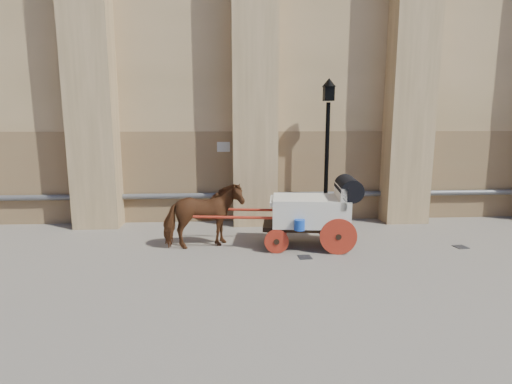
{
  "coord_description": "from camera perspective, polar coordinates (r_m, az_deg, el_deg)",
  "views": [
    {
      "loc": [
        -1.81,
        -9.18,
        3.31
      ],
      "look_at": [
        -1.12,
        1.1,
        1.49
      ],
      "focal_mm": 28.0,
      "sensor_mm": 36.0,
      "label": 1
    }
  ],
  "objects": [
    {
      "name": "ground",
      "position": [
        9.92,
        7.02,
        -9.56
      ],
      "size": [
        90.0,
        90.0,
        0.0
      ],
      "primitive_type": "plane",
      "color": "#6C6459",
      "rests_on": "ground"
    },
    {
      "name": "horse",
      "position": [
        10.62,
        -7.54,
        -3.42
      ],
      "size": [
        2.22,
        1.45,
        1.72
      ],
      "primitive_type": "imported",
      "rotation": [
        0.0,
        0.0,
        1.85
      ],
      "color": "#562D19",
      "rests_on": "ground"
    },
    {
      "name": "carriage",
      "position": [
        10.7,
        8.53,
        -2.46
      ],
      "size": [
        4.44,
        1.7,
        1.89
      ],
      "rotation": [
        0.0,
        0.0,
        -0.13
      ],
      "color": "black",
      "rests_on": "ground"
    },
    {
      "name": "street_lamp",
      "position": [
        12.8,
        10.11,
        6.1
      ],
      "size": [
        0.43,
        0.43,
        4.63
      ],
      "color": "black",
      "rests_on": "ground"
    },
    {
      "name": "drain_grate_near",
      "position": [
        10.07,
        6.98,
        -9.22
      ],
      "size": [
        0.34,
        0.34,
        0.01
      ],
      "primitive_type": "cube",
      "rotation": [
        0.0,
        0.0,
        0.06
      ],
      "color": "black",
      "rests_on": "ground"
    },
    {
      "name": "drain_grate_far",
      "position": [
        12.09,
        27.2,
        -6.99
      ],
      "size": [
        0.36,
        0.36,
        0.01
      ],
      "primitive_type": "cube",
      "rotation": [
        0.0,
        0.0,
        0.13
      ],
      "color": "black",
      "rests_on": "ground"
    }
  ]
}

